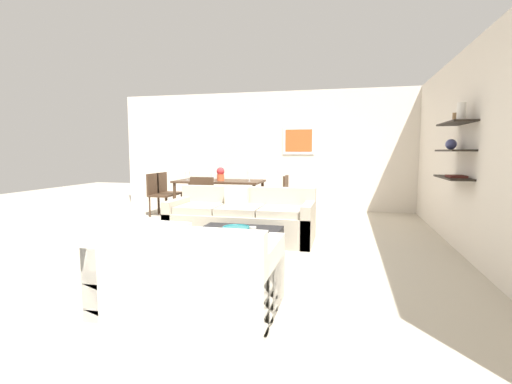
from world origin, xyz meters
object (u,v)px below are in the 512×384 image
(dining_table, at_px, (219,184))
(wine_glass_right_near, at_px, (249,174))
(wine_glass_left_far, at_px, (191,173))
(wine_glass_foot, at_px, (213,176))
(wine_glass_left_near, at_px, (187,174))
(dining_chair_left_far, at_px, (166,190))
(candle_jar, at_px, (253,230))
(dining_chair_left_near, at_px, (158,192))
(sofa_beige, at_px, (241,221))
(decorative_bowl, at_px, (236,229))
(dining_chair_right_near, at_px, (280,195))
(centerpiece_vase, at_px, (221,174))
(loveseat_white, at_px, (190,276))
(coffee_table, at_px, (235,248))
(dining_chair_foot, at_px, (204,197))

(dining_table, distance_m, wine_glass_right_near, 0.70)
(wine_glass_right_near, xyz_separation_m, wine_glass_left_far, (-1.32, 0.21, -0.00))
(wine_glass_foot, height_order, wine_glass_left_near, wine_glass_foot)
(dining_chair_left_far, bearing_deg, candle_jar, -49.49)
(dining_chair_left_near, bearing_deg, wine_glass_left_far, 25.60)
(sofa_beige, bearing_deg, wine_glass_foot, 124.22)
(wine_glass_foot, bearing_deg, decorative_bowl, -64.35)
(decorative_bowl, distance_m, wine_glass_right_near, 2.98)
(candle_jar, distance_m, dining_chair_right_near, 2.85)
(wine_glass_right_near, relative_size, centerpiece_vase, 0.72)
(decorative_bowl, relative_size, centerpiece_vase, 1.29)
(loveseat_white, distance_m, dining_chair_right_near, 4.19)
(coffee_table, xyz_separation_m, decorative_bowl, (0.01, 0.04, 0.22))
(dining_table, height_order, centerpiece_vase, centerpiece_vase)
(loveseat_white, xyz_separation_m, coffee_table, (-0.02, 1.35, -0.10))
(wine_glass_left_near, bearing_deg, loveseat_white, -65.78)
(dining_chair_right_near, bearing_deg, wine_glass_left_far, 171.23)
(dining_table, bearing_deg, candle_jar, -64.14)
(centerpiece_vase, bearing_deg, dining_chair_left_near, -173.79)
(loveseat_white, xyz_separation_m, wine_glass_foot, (-1.26, 4.01, 0.57))
(centerpiece_vase, bearing_deg, sofa_beige, -62.00)
(loveseat_white, xyz_separation_m, wine_glass_left_far, (-1.92, 4.48, 0.59))
(dining_table, xyz_separation_m, wine_glass_foot, (0.00, -0.37, 0.19))
(sofa_beige, relative_size, candle_jar, 25.86)
(dining_chair_foot, xyz_separation_m, wine_glass_right_near, (0.66, 0.73, 0.38))
(coffee_table, xyz_separation_m, dining_chair_right_near, (0.04, 2.83, 0.31))
(coffee_table, distance_m, dining_chair_left_near, 3.81)
(loveseat_white, distance_m, coffee_table, 1.35)
(decorative_bowl, xyz_separation_m, dining_chair_left_near, (-2.54, 2.79, 0.09))
(decorative_bowl, relative_size, dining_chair_foot, 0.39)
(loveseat_white, xyz_separation_m, candle_jar, (0.21, 1.34, 0.13))
(dining_chair_right_near, bearing_deg, dining_table, 171.44)
(sofa_beige, distance_m, wine_glass_left_far, 2.60)
(dining_chair_left_near, bearing_deg, candle_jar, -45.84)
(sofa_beige, bearing_deg, wine_glass_left_near, 133.86)
(candle_jar, distance_m, wine_glass_right_near, 3.07)
(dining_chair_right_near, bearing_deg, loveseat_white, -90.37)
(loveseat_white, height_order, dining_chair_left_far, dining_chair_left_far)
(coffee_table, distance_m, wine_glass_left_near, 3.55)
(dining_chair_left_near, relative_size, wine_glass_left_near, 5.43)
(dining_chair_left_far, height_order, wine_glass_left_near, wine_glass_left_near)
(loveseat_white, xyz_separation_m, centerpiece_vase, (-1.22, 4.33, 0.59))
(decorative_bowl, bearing_deg, dining_chair_left_far, 128.66)
(dining_chair_right_near, xyz_separation_m, centerpiece_vase, (-1.24, 0.14, 0.38))
(dining_chair_foot, distance_m, dining_chair_left_near, 1.44)
(sofa_beige, distance_m, centerpiece_vase, 2.09)
(candle_jar, relative_size, dining_chair_left_far, 0.10)
(decorative_bowl, bearing_deg, centerpiece_vase, 112.43)
(dining_chair_right_near, relative_size, dining_chair_foot, 1.00)
(wine_glass_right_near, height_order, centerpiece_vase, centerpiece_vase)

